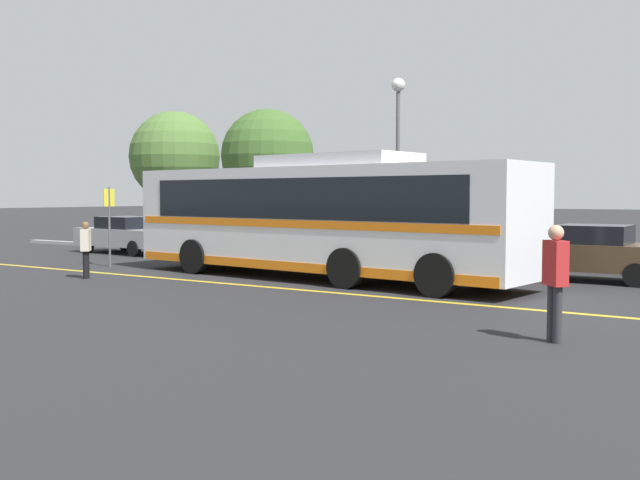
{
  "coord_description": "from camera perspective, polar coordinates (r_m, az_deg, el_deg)",
  "views": [
    {
      "loc": [
        10.23,
        -16.99,
        2.27
      ],
      "look_at": [
        -0.93,
        -0.2,
        1.06
      ],
      "focal_mm": 42.0,
      "sensor_mm": 36.0,
      "label": 1
    }
  ],
  "objects": [
    {
      "name": "ground_plane",
      "position": [
        19.97,
        2.55,
        -3.11
      ],
      "size": [
        220.0,
        220.0,
        0.0
      ],
      "primitive_type": "plane",
      "color": "#262628"
    },
    {
      "name": "lane_strip_0",
      "position": [
        18.52,
        -3.78,
        -3.61
      ],
      "size": [
        31.97,
        0.2,
        0.01
      ],
      "primitive_type": "cube",
      "rotation": [
        0.0,
        0.0,
        1.57
      ],
      "color": "gold",
      "rests_on": "ground_plane"
    },
    {
      "name": "curb_strip",
      "position": [
        24.85,
        6.77,
        -1.67
      ],
      "size": [
        39.97,
        0.36,
        0.15
      ],
      "primitive_type": "cube",
      "color": "#99999E",
      "rests_on": "ground_plane"
    },
    {
      "name": "transit_bus",
      "position": [
        20.17,
        0.03,
        1.87
      ],
      "size": [
        12.45,
        3.69,
        3.34
      ],
      "rotation": [
        0.0,
        0.0,
        1.47
      ],
      "color": "silver",
      "rests_on": "ground_plane"
    },
    {
      "name": "parked_car_0",
      "position": [
        30.16,
        -14.38,
        0.4
      ],
      "size": [
        4.85,
        2.26,
        1.44
      ],
      "rotation": [
        0.0,
        0.0,
        -1.66
      ],
      "color": "#9E9EA3",
      "rests_on": "ground_plane"
    },
    {
      "name": "parked_car_1",
      "position": [
        26.3,
        -5.88,
        0.15
      ],
      "size": [
        4.41,
        2.06,
        1.54
      ],
      "rotation": [
        0.0,
        0.0,
        1.55
      ],
      "color": "#4C3823",
      "rests_on": "ground_plane"
    },
    {
      "name": "parked_car_2",
      "position": [
        23.39,
        4.47,
        -0.33
      ],
      "size": [
        4.7,
        1.95,
        1.48
      ],
      "rotation": [
        0.0,
        0.0,
        1.53
      ],
      "color": "#335B33",
      "rests_on": "ground_plane"
    },
    {
      "name": "parked_car_3",
      "position": [
        21.11,
        19.94,
        -0.9
      ],
      "size": [
        4.22,
        2.02,
        1.49
      ],
      "rotation": [
        0.0,
        0.0,
        1.59
      ],
      "color": "#4C3823",
      "rests_on": "ground_plane"
    },
    {
      "name": "pedestrian_0",
      "position": [
        12.06,
        17.49,
        -2.57
      ],
      "size": [
        0.46,
        0.45,
        1.82
      ],
      "rotation": [
        0.0,
        0.0,
        5.53
      ],
      "color": "#2D2D33",
      "rests_on": "ground_plane"
    },
    {
      "name": "pedestrian_1",
      "position": [
        21.37,
        -17.41,
        -0.48
      ],
      "size": [
        0.44,
        0.46,
        1.55
      ],
      "rotation": [
        0.0,
        0.0,
        5.42
      ],
      "color": "black",
      "rests_on": "ground_plane"
    },
    {
      "name": "bus_stop_sign",
      "position": [
        24.68,
        -15.76,
        1.72
      ],
      "size": [
        0.07,
        0.4,
        2.53
      ],
      "rotation": [
        0.0,
        0.0,
        1.47
      ],
      "color": "#59595E",
      "rests_on": "ground_plane"
    },
    {
      "name": "street_lamp",
      "position": [
        26.33,
        5.96,
        8.15
      ],
      "size": [
        0.47,
        0.47,
        6.32
      ],
      "color": "#59595E",
      "rests_on": "ground_plane"
    },
    {
      "name": "tree_0",
      "position": [
        34.08,
        -4.02,
        6.41
      ],
      "size": [
        4.21,
        4.21,
        6.16
      ],
      "color": "#513823",
      "rests_on": "ground_plane"
    },
    {
      "name": "tree_1",
      "position": [
        36.6,
        -11.01,
        6.26
      ],
      "size": [
        4.3,
        4.3,
        6.28
      ],
      "color": "#513823",
      "rests_on": "ground_plane"
    }
  ]
}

